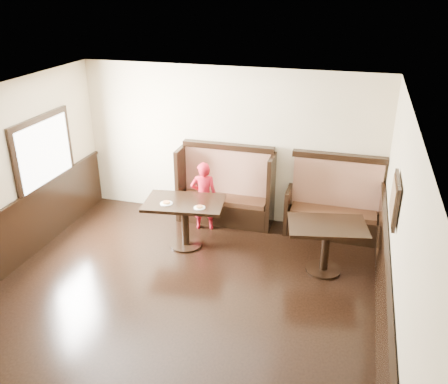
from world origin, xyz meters
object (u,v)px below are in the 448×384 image
at_px(booth_neighbor, 334,209).
at_px(child, 204,196).
at_px(booth_main, 226,194).
at_px(table_neighbor, 326,236).
at_px(table_main, 185,212).

relative_size(booth_neighbor, child, 1.30).
bearing_deg(booth_main, booth_neighbor, -0.05).
xyz_separation_m(booth_neighbor, child, (-2.24, -0.43, 0.15)).
bearing_deg(table_neighbor, booth_main, 135.62).
bearing_deg(child, booth_neighbor, 175.62).
bearing_deg(child, table_neighbor, 144.83).
relative_size(booth_main, table_main, 1.26).
relative_size(booth_main, child, 1.38).
distance_m(table_neighbor, child, 2.35).
xyz_separation_m(booth_neighbor, table_neighbor, (-0.03, -1.23, 0.12)).
height_order(booth_neighbor, child, booth_neighbor).
height_order(booth_neighbor, table_neighbor, booth_neighbor).
height_order(booth_main, table_main, booth_main).
bearing_deg(table_main, child, 72.36).
distance_m(booth_neighbor, table_neighbor, 1.24).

